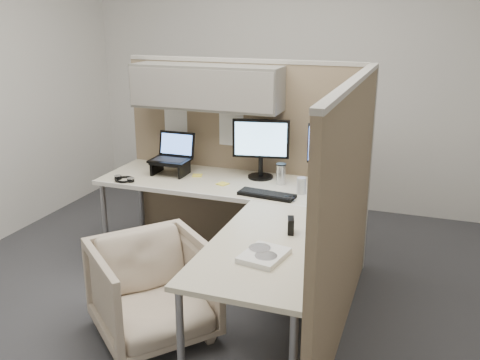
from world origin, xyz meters
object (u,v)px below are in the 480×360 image
(office_chair, at_px, (153,286))
(keyboard, at_px, (267,195))
(monitor_left, at_px, (261,144))
(desk, at_px, (237,208))

(office_chair, distance_m, keyboard, 1.03)
(office_chair, height_order, keyboard, keyboard)
(monitor_left, height_order, keyboard, monitor_left)
(desk, xyz_separation_m, monitor_left, (-0.02, 0.59, 0.32))
(office_chair, xyz_separation_m, monitor_left, (0.31, 1.22, 0.65))
(desk, xyz_separation_m, office_chair, (-0.33, -0.63, -0.34))
(office_chair, relative_size, monitor_left, 1.51)
(office_chair, bearing_deg, monitor_left, 26.45)
(desk, height_order, office_chair, desk)
(office_chair, distance_m, monitor_left, 1.42)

